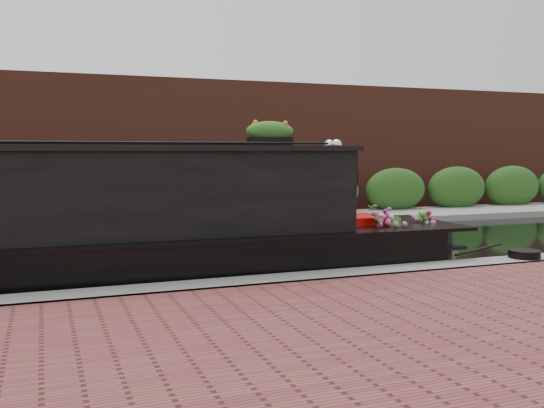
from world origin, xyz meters
name	(u,v)px	position (x,y,z in m)	size (l,w,h in m)	color
ground	(235,255)	(0.00, 0.00, 0.00)	(80.00, 80.00, 0.00)	black
near_bank_coping	(308,294)	(0.00, -3.30, 0.00)	(40.00, 0.60, 0.50)	gray
near_bank_pavers	(507,400)	(0.00, -7.00, 0.00)	(40.00, 7.00, 0.50)	brown
far_bank_path	(185,228)	(0.00, 4.20, 0.00)	(40.00, 2.40, 0.34)	gray
far_hedge	(177,224)	(0.00, 5.10, 0.00)	(40.00, 1.10, 2.80)	#274F1A
far_brick_wall	(162,216)	(0.00, 7.20, 0.00)	(40.00, 1.00, 8.00)	#5D2A1F
narrowboat	(88,234)	(-2.72, -1.91, 0.76)	(10.95, 2.17, 2.56)	black
rope_fender	(444,252)	(3.20, -1.92, 0.17)	(0.34, 0.34, 0.31)	olive
coiled_mooring_rope	(524,254)	(3.71, -3.25, 0.31)	(0.48, 0.48, 0.12)	black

